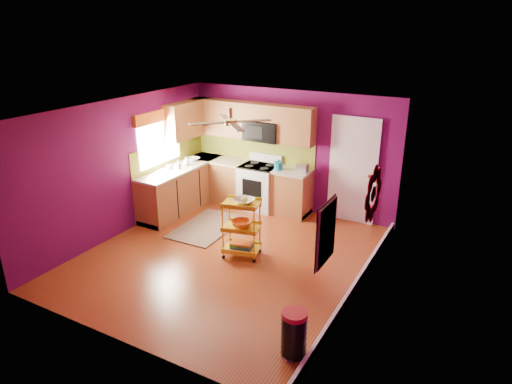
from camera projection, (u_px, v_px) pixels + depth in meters
The scene contains 18 objects.
ground at pixel (227, 256), 7.78m from camera, with size 5.00×5.00×0.00m, color maroon.
room_envelope at pixel (226, 165), 7.19m from camera, with size 4.54×5.04×2.52m.
lower_cabinets at pixel (219, 187), 9.72m from camera, with size 2.81×2.31×0.94m.
electric_range at pixel (259, 186), 9.64m from camera, with size 0.76×0.66×1.13m.
upper_cabinetry at pixel (230, 122), 9.48m from camera, with size 2.80×2.30×1.26m.
left_window at pixel (159, 130), 9.02m from camera, with size 0.08×1.35×1.08m.
panel_door at pixel (353, 172), 8.83m from camera, with size 0.95×0.11×2.15m.
right_wall_art at pixel (355, 210), 5.98m from camera, with size 0.04×2.74×1.04m.
ceiling_fan at pixel (231, 121), 7.13m from camera, with size 1.01×1.01×0.26m.
shag_rug at pixel (207, 227), 8.86m from camera, with size 0.95×1.54×0.02m, color black.
rolling_cart at pixel (242, 226), 7.61m from camera, with size 0.69×0.57×1.09m.
trash_can at pixel (294, 333), 5.41m from camera, with size 0.39×0.39×0.59m.
teal_kettle at pixel (278, 166), 9.20m from camera, with size 0.18×0.18×0.21m.
toaster at pixel (302, 168), 9.03m from camera, with size 0.22×0.15×0.18m, color beige.
soap_bottle_a at pixel (178, 165), 9.24m from camera, with size 0.08×0.08×0.18m, color #EA3F72.
soap_bottle_b at pixel (186, 161), 9.48m from camera, with size 0.14×0.14×0.18m, color white.
counter_dish at pixel (193, 159), 9.81m from camera, with size 0.27×0.27×0.07m, color white.
counter_cup at pixel (170, 167), 9.23m from camera, with size 0.13×0.13×0.10m, color white.
Camera 1 is at (3.75, -5.80, 3.77)m, focal length 32.00 mm.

